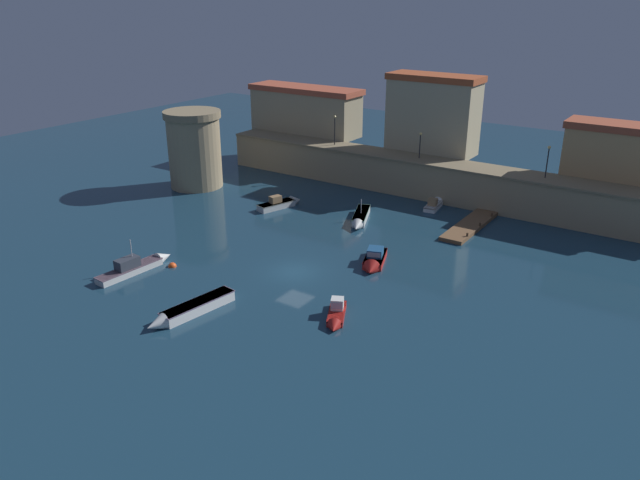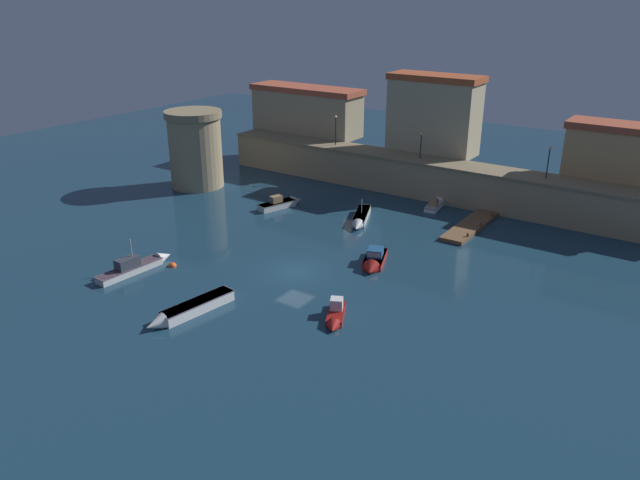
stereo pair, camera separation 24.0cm
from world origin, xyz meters
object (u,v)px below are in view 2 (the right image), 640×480
at_px(fortress_tower, 195,149).
at_px(moored_boat_4, 282,203).
at_px(quay_lamp_1, 421,141).
at_px(quay_lamp_2, 549,157).
at_px(moored_boat_0, 137,265).
at_px(moored_boat_3, 335,316).
at_px(moored_boat_5, 436,204).
at_px(moored_boat_6, 374,261).
at_px(mooring_buoy_0, 172,266).
at_px(moored_boat_2, 188,310).
at_px(moored_boat_1, 360,218).
at_px(quay_lamp_0, 336,125).

bearing_deg(fortress_tower, moored_boat_4, -2.09).
xyz_separation_m(fortress_tower, moored_boat_4, (13.03, -0.48, -4.10)).
bearing_deg(quay_lamp_1, quay_lamp_2, 0.00).
xyz_separation_m(moored_boat_0, moored_boat_3, (18.18, 2.33, -0.11)).
height_order(quay_lamp_1, moored_boat_5, quay_lamp_1).
bearing_deg(moored_boat_5, quay_lamp_2, -81.34).
height_order(quay_lamp_2, moored_boat_6, quay_lamp_2).
relative_size(moored_boat_4, mooring_buoy_0, 7.76).
xyz_separation_m(quay_lamp_1, moored_boat_5, (3.62, -3.06, -5.85)).
bearing_deg(moored_boat_5, moored_boat_0, 146.88).
bearing_deg(mooring_buoy_0, moored_boat_2, -35.88).
height_order(moored_boat_1, moored_boat_2, moored_boat_1).
height_order(quay_lamp_2, mooring_buoy_0, quay_lamp_2).
height_order(quay_lamp_0, moored_boat_5, quay_lamp_0).
height_order(quay_lamp_0, moored_boat_6, quay_lamp_0).
height_order(fortress_tower, moored_boat_0, fortress_tower).
bearing_deg(moored_boat_5, moored_boat_1, 145.84).
relative_size(fortress_tower, quay_lamp_2, 2.73).
relative_size(moored_boat_2, moored_boat_6, 1.47).
height_order(moored_boat_1, moored_boat_5, moored_boat_1).
bearing_deg(moored_boat_1, moored_boat_0, -47.59).
xyz_separation_m(moored_boat_5, moored_boat_6, (2.08, -17.06, 0.09)).
bearing_deg(moored_boat_6, quay_lamp_1, 175.29).
distance_m(quay_lamp_2, moored_boat_6, 22.54).
relative_size(moored_boat_0, moored_boat_2, 0.98).
height_order(fortress_tower, moored_boat_5, fortress_tower).
xyz_separation_m(moored_boat_0, moored_boat_2, (9.05, -3.05, -0.03)).
relative_size(quay_lamp_2, moored_boat_3, 0.78).
xyz_separation_m(moored_boat_0, mooring_buoy_0, (1.74, 2.24, -0.47)).
bearing_deg(moored_boat_1, moored_boat_3, 3.05).
xyz_separation_m(quay_lamp_0, moored_boat_2, (10.29, -35.18, -6.14)).
distance_m(fortress_tower, moored_boat_5, 28.44).
bearing_deg(moored_boat_1, quay_lamp_2, 106.01).
bearing_deg(moored_boat_3, moored_boat_5, 162.53).
xyz_separation_m(fortress_tower, moored_boat_2, (22.04, -23.22, -4.10)).
distance_m(moored_boat_0, moored_boat_1, 22.48).
height_order(moored_boat_5, mooring_buoy_0, moored_boat_5).
bearing_deg(fortress_tower, mooring_buoy_0, -50.60).
height_order(quay_lamp_1, moored_boat_3, quay_lamp_1).
bearing_deg(quay_lamp_0, moored_boat_5, -11.57).
relative_size(quay_lamp_2, moored_boat_1, 0.51).
relative_size(moored_boat_2, mooring_buoy_0, 10.48).
bearing_deg(moored_boat_5, moored_boat_6, 179.05).
relative_size(moored_boat_5, moored_boat_6, 0.87).
bearing_deg(moored_boat_0, quay_lamp_0, 5.90).
height_order(moored_boat_5, moored_boat_6, moored_boat_6).
height_order(quay_lamp_2, moored_boat_1, quay_lamp_2).
relative_size(fortress_tower, moored_boat_4, 1.63).
xyz_separation_m(moored_boat_0, moored_boat_6, (15.77, 12.01, -0.04)).
bearing_deg(moored_boat_4, moored_boat_5, -38.71).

